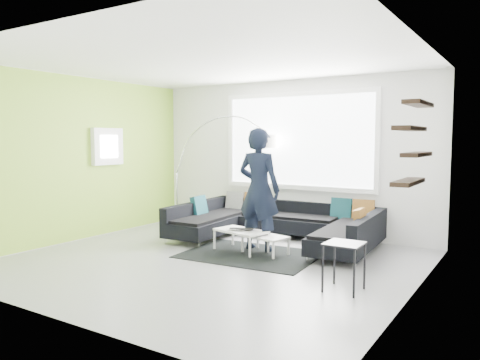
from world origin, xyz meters
name	(u,v)px	position (x,y,z in m)	size (l,w,h in m)	color
ground	(209,262)	(0.00, 0.00, 0.00)	(5.50, 5.50, 0.00)	gray
room_shell	(219,134)	(0.04, 0.21, 1.81)	(5.54, 5.04, 2.82)	silver
sectional_sofa	(275,225)	(0.23, 1.55, 0.31)	(3.38, 2.21, 0.70)	black
rug	(250,255)	(0.29, 0.65, 0.01)	(1.96, 1.43, 0.01)	black
coffee_table	(253,242)	(0.25, 0.79, 0.17)	(1.03, 0.60, 0.34)	white
arc_lamp	(176,173)	(-1.99, 1.67, 1.08)	(2.03, 0.80, 2.16)	silver
side_table	(344,267)	(2.05, -0.20, 0.28)	(0.41, 0.41, 0.56)	black
person	(259,190)	(0.24, 1.00, 0.95)	(0.70, 0.46, 1.90)	black
laptop	(241,230)	(0.10, 0.68, 0.35)	(0.44, 0.37, 0.03)	black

